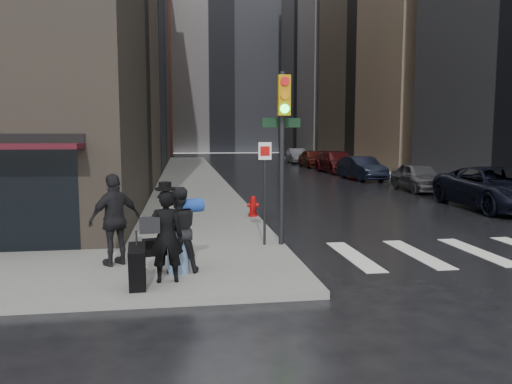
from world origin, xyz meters
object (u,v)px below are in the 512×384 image
at_px(parked_car_2, 362,168).
at_px(parked_car_3, 337,162).
at_px(parked_car_1, 418,177).
at_px(man_greycoat, 115,220).
at_px(parked_car_4, 312,158).
at_px(man_overcoat, 160,241).
at_px(traffic_light, 281,134).
at_px(parked_car_5, 297,156).
at_px(parked_car_0, 496,188).
at_px(fire_hydrant, 253,207).
at_px(man_jeans, 177,230).

bearing_deg(parked_car_2, parked_car_3, 81.26).
bearing_deg(parked_car_1, parked_car_3, 94.67).
bearing_deg(parked_car_1, man_greycoat, -131.35).
bearing_deg(man_greycoat, parked_car_4, -145.88).
relative_size(man_overcoat, parked_car_4, 0.41).
distance_m(traffic_light, parked_car_2, 20.89).
bearing_deg(parked_car_5, parked_car_4, -86.74).
bearing_deg(parked_car_0, parked_car_4, 93.66).
xyz_separation_m(parked_car_2, parked_car_3, (0.41, 6.52, 0.07)).
distance_m(parked_car_3, parked_car_4, 6.52).
distance_m(traffic_light, parked_car_1, 15.73).
relative_size(parked_car_1, parked_car_2, 0.94).
bearing_deg(man_overcoat, parked_car_1, -132.92).
relative_size(traffic_light, fire_hydrant, 6.14).
xyz_separation_m(man_jeans, traffic_light, (2.53, 2.17, 1.89)).
height_order(traffic_light, parked_car_3, traffic_light).
bearing_deg(parked_car_3, man_jeans, -115.97).
relative_size(man_greycoat, parked_car_0, 0.33).
xyz_separation_m(man_jeans, parked_car_0, (12.22, 7.85, -0.19)).
distance_m(man_jeans, traffic_light, 3.83).
bearing_deg(parked_car_4, parked_car_2, -90.40).
relative_size(man_greycoat, parked_car_1, 0.45).
height_order(parked_car_3, parked_car_4, parked_car_3).
relative_size(fire_hydrant, parked_car_2, 0.15).
xyz_separation_m(man_greycoat, parked_car_5, (13.11, 39.64, -0.36)).
distance_m(man_overcoat, man_greycoat, 1.81).
distance_m(man_greycoat, parked_car_3, 29.73).
relative_size(man_greycoat, parked_car_5, 0.42).
xyz_separation_m(parked_car_0, parked_car_5, (-0.42, 32.58, -0.06)).
relative_size(man_overcoat, parked_car_1, 0.44).
xyz_separation_m(man_overcoat, fire_hydrant, (2.77, 7.39, -0.49)).
bearing_deg(fire_hydrant, parked_car_0, 6.79).
relative_size(parked_car_2, parked_car_3, 0.81).
bearing_deg(parked_car_0, parked_car_3, 93.34).
distance_m(traffic_light, parked_car_0, 11.43).
bearing_deg(parked_car_2, fire_hydrant, -127.81).
height_order(man_overcoat, traffic_light, traffic_light).
distance_m(man_overcoat, parked_car_2, 24.64).
bearing_deg(parked_car_2, parked_car_4, 84.05).
distance_m(traffic_light, parked_car_3, 27.02).
distance_m(parked_car_2, parked_car_5, 19.55).
xyz_separation_m(man_jeans, parked_car_4, (11.74, 33.91, -0.22)).
height_order(fire_hydrant, parked_car_4, parked_car_4).
bearing_deg(traffic_light, parked_car_5, 76.75).
height_order(man_jeans, traffic_light, traffic_light).
distance_m(man_greycoat, parked_car_1, 19.16).
bearing_deg(parked_car_2, man_overcoat, -123.96).
relative_size(man_jeans, parked_car_4, 0.37).
bearing_deg(parked_car_1, man_jeans, -126.83).
relative_size(parked_car_3, parked_car_4, 1.21).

